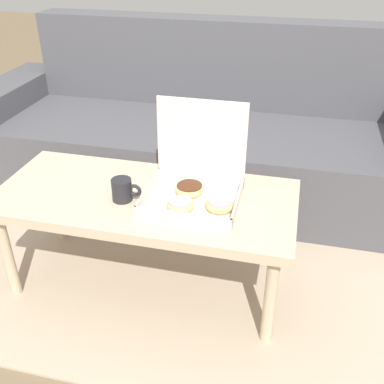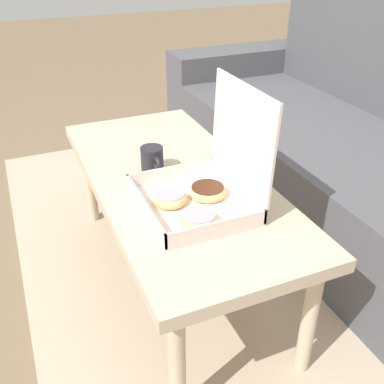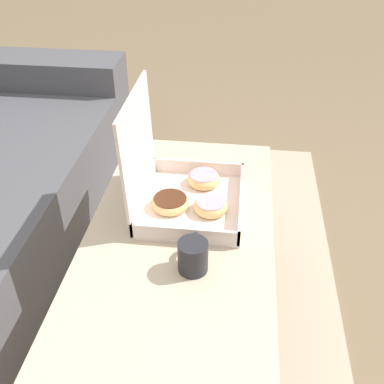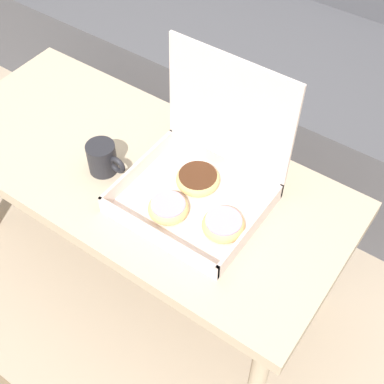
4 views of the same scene
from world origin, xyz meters
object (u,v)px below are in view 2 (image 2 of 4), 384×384
(coffee_mug, at_px, (152,160))
(pastry_box, at_px, (204,187))
(coffee_table, at_px, (175,189))
(couch, at_px, (381,167))

(coffee_mug, bearing_deg, pastry_box, 14.20)
(coffee_table, height_order, coffee_mug, coffee_mug)
(couch, bearing_deg, coffee_table, -90.00)
(coffee_table, bearing_deg, coffee_mug, -140.11)
(coffee_table, distance_m, coffee_mug, 0.12)
(pastry_box, bearing_deg, couch, 102.53)
(couch, height_order, coffee_mug, couch)
(pastry_box, bearing_deg, coffee_mug, -165.80)
(coffee_table, bearing_deg, couch, 90.00)
(coffee_table, relative_size, coffee_mug, 10.08)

